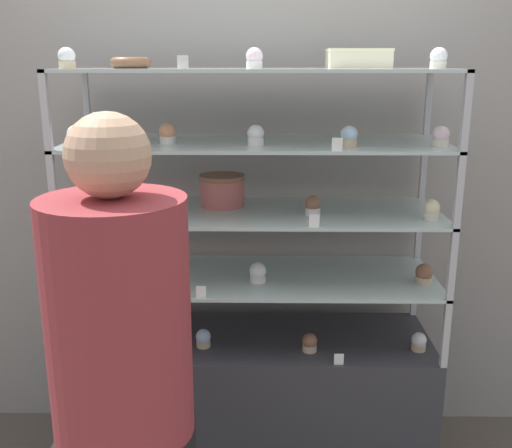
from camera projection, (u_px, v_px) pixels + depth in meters
The scene contains 33 objects.
back_wall at pixel (257, 154), 2.65m from camera, with size 8.00×0.05×2.60m.
display_base at pixel (256, 402), 2.54m from camera, with size 1.42×0.50×0.61m.
display_riser_lower at pixel (256, 279), 2.39m from camera, with size 1.42×0.50×0.27m.
display_riser_middle at pixel (256, 214), 2.32m from camera, with size 1.42×0.50×0.27m.
display_riser_upper at pixel (256, 146), 2.25m from camera, with size 1.42×0.50×0.27m.
display_riser_top at pixel (256, 72), 2.18m from camera, with size 1.42×0.50×0.27m.
layer_cake_centerpiece at pixel (222, 190), 2.38m from camera, with size 0.18×0.18×0.13m.
sheet_cake_frosted at pixel (358, 58), 2.22m from camera, with size 0.23×0.18×0.07m.
cupcake_0 at pixel (89, 337), 2.38m from camera, with size 0.06×0.06×0.07m.
cupcake_1 at pixel (203, 338), 2.37m from camera, with size 0.06×0.06×0.07m.
cupcake_2 at pixel (310, 343), 2.33m from camera, with size 0.06×0.06×0.07m.
cupcake_3 at pixel (419, 342), 2.34m from camera, with size 0.06×0.06×0.07m.
price_tag_0 at pixel (339, 359), 2.23m from camera, with size 0.04×0.00×0.04m.
cupcake_4 at pixel (81, 277), 2.27m from camera, with size 0.07×0.07×0.08m.
cupcake_5 at pixel (258, 273), 2.31m from camera, with size 0.07×0.07×0.08m.
cupcake_6 at pixel (424, 274), 2.30m from camera, with size 0.07×0.07×0.08m.
price_tag_1 at pixel (201, 292), 2.16m from camera, with size 0.04×0.00×0.04m.
cupcake_7 at pixel (80, 208), 2.21m from camera, with size 0.06×0.06×0.08m.
cupcake_8 at pixel (313, 206), 2.24m from camera, with size 0.06×0.06×0.08m.
cupcake_9 at pixel (431, 210), 2.18m from camera, with size 0.06×0.06×0.08m.
price_tag_2 at pixel (314, 221), 2.09m from camera, with size 0.04×0.00×0.04m.
cupcake_10 at pixel (76, 136), 2.13m from camera, with size 0.06×0.06×0.07m.
cupcake_11 at pixel (167, 134), 2.19m from camera, with size 0.06×0.06×0.07m.
cupcake_12 at pixel (257, 136), 2.14m from camera, with size 0.06×0.06×0.07m.
cupcake_13 at pixel (349, 137), 2.12m from camera, with size 0.06×0.06×0.07m.
cupcake_14 at pixel (441, 137), 2.11m from camera, with size 0.06×0.06×0.07m.
price_tag_3 at pixel (337, 144), 2.02m from camera, with size 0.04×0.00×0.04m.
cupcake_15 at pixel (67, 58), 2.06m from camera, with size 0.06×0.06×0.07m.
cupcake_16 at pixel (254, 58), 2.10m from camera, with size 0.06×0.06×0.07m.
cupcake_17 at pixel (439, 58), 2.08m from camera, with size 0.06×0.06×0.07m.
price_tag_4 at pixel (183, 62), 1.95m from camera, with size 0.04×0.00×0.04m.
donut_glazed at pixel (130, 63), 2.17m from camera, with size 0.15×0.15×0.04m.
customer_figure at pixel (124, 392), 1.59m from camera, with size 0.37×0.37×1.59m.
Camera 1 is at (0.03, -2.25, 1.70)m, focal length 42.00 mm.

